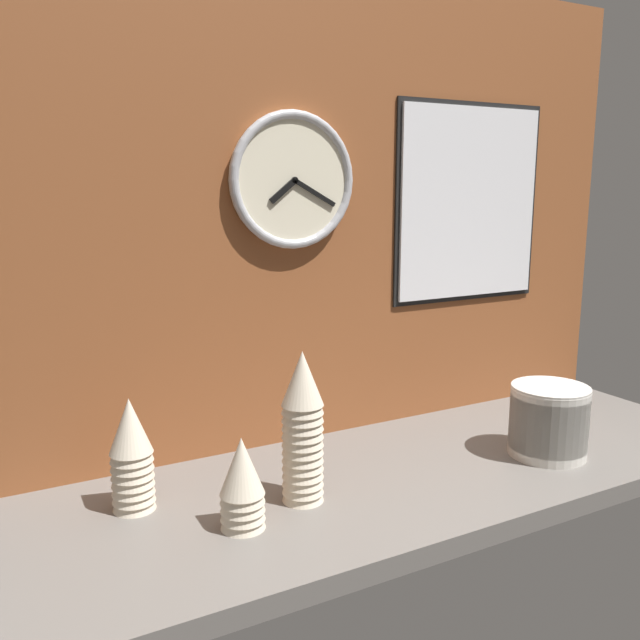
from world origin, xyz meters
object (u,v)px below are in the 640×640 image
(cup_stack_far_left, at_px, (132,454))
(bowl_stack_right, at_px, (549,419))
(cup_stack_left, at_px, (242,483))
(wall_clock, at_px, (293,180))
(menu_board, at_px, (469,203))
(cup_stack_center_left, at_px, (303,427))

(cup_stack_far_left, relative_size, bowl_stack_right, 1.26)
(cup_stack_left, height_order, wall_clock, wall_clock)
(cup_stack_left, xyz_separation_m, menu_board, (0.76, 0.32, 0.46))
(cup_stack_far_left, relative_size, menu_board, 0.43)
(cup_stack_center_left, xyz_separation_m, bowl_stack_right, (0.57, -0.06, -0.06))
(cup_stack_center_left, bearing_deg, menu_board, 24.16)
(cup_stack_far_left, height_order, cup_stack_center_left, cup_stack_center_left)
(wall_clock, bearing_deg, bowl_stack_right, -36.03)
(cup_stack_center_left, distance_m, menu_board, 0.78)
(cup_stack_far_left, bearing_deg, menu_board, 9.96)
(bowl_stack_right, bearing_deg, cup_stack_far_left, 168.13)
(wall_clock, xyz_separation_m, menu_board, (0.50, 0.01, -0.06))
(cup_stack_center_left, xyz_separation_m, wall_clock, (0.12, 0.27, 0.45))
(wall_clock, bearing_deg, cup_stack_left, -129.56)
(wall_clock, bearing_deg, cup_stack_far_left, -159.67)
(wall_clock, bearing_deg, cup_stack_center_left, -113.69)
(wall_clock, distance_m, menu_board, 0.50)
(cup_stack_left, distance_m, menu_board, 0.94)
(cup_stack_center_left, distance_m, bowl_stack_right, 0.58)
(cup_stack_far_left, bearing_deg, wall_clock, 20.33)
(cup_stack_left, height_order, menu_board, menu_board)
(cup_stack_far_left, xyz_separation_m, cup_stack_center_left, (0.29, -0.12, 0.04))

